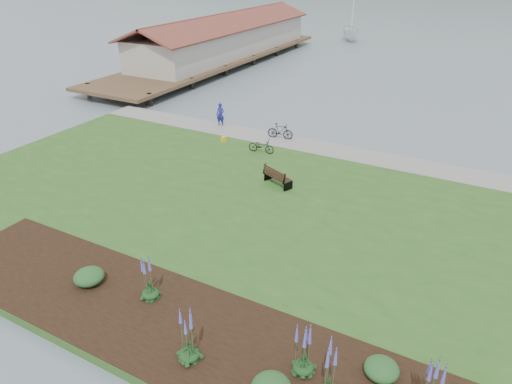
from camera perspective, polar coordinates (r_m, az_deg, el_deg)
ground at (r=23.23m, az=2.38°, el=-1.14°), size 600.00×600.00×0.00m
lawn at (r=21.58m, az=0.04°, el=-2.92°), size 34.00×20.00×0.40m
shoreline_path at (r=28.84m, az=8.49°, el=5.40°), size 34.00×2.20×0.03m
garden_bed at (r=14.91m, az=-4.25°, el=-18.52°), size 24.00×4.40×0.04m
pier_pavilion at (r=54.86m, az=-3.94°, el=18.56°), size 8.00×36.00×5.40m
park_bench at (r=23.73m, az=2.60°, el=1.96°), size 1.77×1.27×1.02m
person at (r=32.36m, az=-4.48°, el=9.85°), size 0.77×0.60×1.90m
bicycle_a at (r=27.81m, az=0.66°, el=5.78°), size 0.72×1.69×0.86m
bicycle_b at (r=30.05m, az=3.05°, el=7.60°), size 0.74×1.76×1.03m
sailboat at (r=70.84m, az=11.69°, el=17.96°), size 12.07×12.15×23.83m
pannier at (r=29.68m, az=-4.06°, el=6.60°), size 0.26×0.35×0.34m
echium_0 at (r=13.97m, az=-8.54°, el=-17.43°), size 0.62×0.62×2.19m
echium_1 at (r=13.61m, az=6.06°, el=-19.07°), size 0.62×0.62×2.08m
echium_2 at (r=13.12m, az=9.20°, el=-21.80°), size 0.62×0.62×2.16m
echium_4 at (r=16.35m, az=-13.28°, el=-10.44°), size 0.62×0.62×2.07m
shrub_0 at (r=17.98m, az=-20.15°, el=-9.89°), size 1.10×1.10×0.55m
shrub_2 at (r=14.34m, az=15.42°, el=-20.56°), size 1.00×1.00×0.50m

